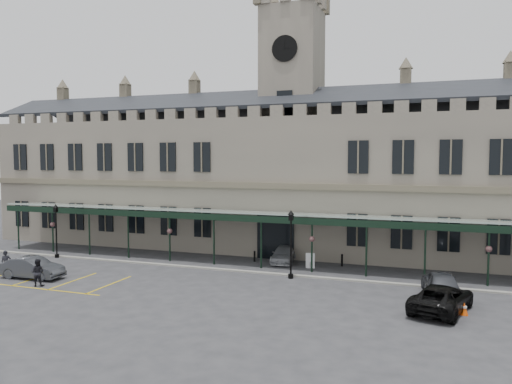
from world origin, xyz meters
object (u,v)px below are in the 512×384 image
(car_left_b, at_px, (32,268))
(car_taxi, at_px, (284,254))
(lamp_post_left, at_px, (56,226))
(car_right_a, at_px, (441,283))
(car_van, at_px, (442,298))
(person_b, at_px, (37,272))
(station_building, at_px, (292,180))
(clock_tower, at_px, (292,108))
(traffic_cone, at_px, (464,309))
(person_a, at_px, (6,263))
(lamp_post_mid, at_px, (291,238))
(sign_board, at_px, (310,261))

(car_left_b, xyz_separation_m, car_taxi, (15.27, 11.30, -0.12))
(lamp_post_left, distance_m, car_left_b, 7.67)
(car_taxi, relative_size, car_right_a, 0.93)
(car_van, bearing_deg, car_taxi, -22.86)
(car_left_b, height_order, person_b, person_b)
(station_building, xyz_separation_m, car_taxi, (1.00, -5.91, -5.83))
(clock_tower, bearing_deg, traffic_cone, -48.38)
(car_left_b, bearing_deg, person_a, 90.11)
(lamp_post_mid, xyz_separation_m, car_right_a, (9.96, -1.18, -2.08))
(sign_board, bearing_deg, station_building, 108.08)
(car_van, relative_size, person_a, 2.94)
(lamp_post_mid, xyz_separation_m, sign_board, (0.54, 3.65, -2.31))
(lamp_post_left, bearing_deg, lamp_post_mid, -1.03)
(sign_board, relative_size, person_a, 0.64)
(lamp_post_mid, height_order, person_a, lamp_post_mid)
(car_left_b, bearing_deg, car_van, -88.98)
(lamp_post_left, bearing_deg, car_van, -9.03)
(station_building, height_order, person_b, station_building)
(car_van, relative_size, car_right_a, 1.15)
(car_taxi, bearing_deg, car_left_b, -151.54)
(person_a, bearing_deg, lamp_post_left, 60.15)
(station_building, height_order, car_right_a, station_building)
(clock_tower, xyz_separation_m, lamp_post_mid, (3.04, -11.18, -10.22))
(car_left_b, bearing_deg, car_taxi, -55.81)
(clock_tower, xyz_separation_m, traffic_cone, (14.16, -15.94, -12.77))
(station_building, distance_m, car_right_a, 18.75)
(station_building, distance_m, traffic_cone, 22.13)
(sign_board, height_order, person_b, person_b)
(clock_tower, height_order, car_left_b, clock_tower)
(sign_board, distance_m, person_a, 22.44)
(car_left_b, bearing_deg, lamp_post_mid, -72.85)
(lamp_post_left, bearing_deg, station_building, 31.01)
(lamp_post_left, height_order, car_right_a, lamp_post_left)
(lamp_post_mid, height_order, traffic_cone, lamp_post_mid)
(station_building, xyz_separation_m, sign_board, (3.58, -7.45, -5.89))
(car_van, xyz_separation_m, person_a, (-29.57, -1.69, 0.17))
(clock_tower, bearing_deg, lamp_post_mid, -74.79)
(car_van, xyz_separation_m, car_right_a, (0.00, 3.35, 0.05))
(station_building, distance_m, lamp_post_mid, 12.04)
(clock_tower, height_order, lamp_post_mid, clock_tower)
(station_building, height_order, traffic_cone, station_building)
(lamp_post_left, relative_size, car_taxi, 1.05)
(lamp_post_left, distance_m, car_right_a, 30.93)
(clock_tower, relative_size, sign_board, 20.92)
(clock_tower, bearing_deg, person_b, -123.08)
(car_right_a, bearing_deg, sign_board, -35.34)
(sign_board, xyz_separation_m, person_a, (-20.15, -9.87, 0.35))
(station_building, xyz_separation_m, car_right_a, (13.00, -12.27, -5.66))
(car_taxi, height_order, car_right_a, car_right_a)
(person_b, bearing_deg, clock_tower, -141.52)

